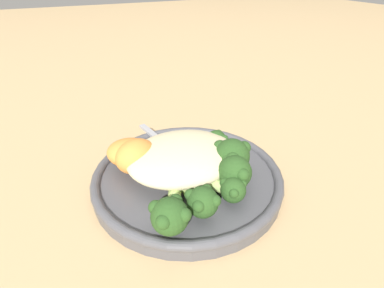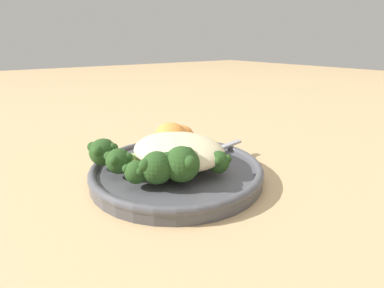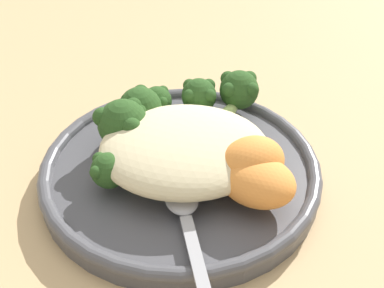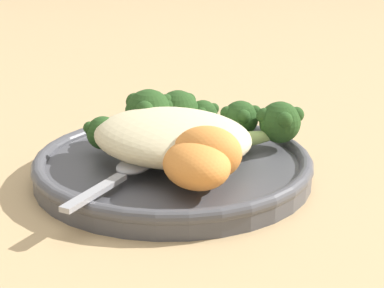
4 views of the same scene
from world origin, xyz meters
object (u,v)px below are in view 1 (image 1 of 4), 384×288
(plate, at_px, (187,177))
(sweet_potato_chunk_0, at_px, (131,153))
(broccoli_stalk_2, at_px, (217,183))
(broccoli_stalk_1, at_px, (198,196))
(broccoli_stalk_3, at_px, (223,171))
(broccoli_stalk_5, at_px, (206,147))
(quinoa_mound, at_px, (183,157))
(spoon, at_px, (167,145))
(broccoli_stalk_4, at_px, (224,157))
(sweet_potato_chunk_2, at_px, (136,156))
(sweet_potato_chunk_1, at_px, (161,160))
(broccoli_stalk_0, at_px, (172,207))

(plate, distance_m, sweet_potato_chunk_0, 0.08)
(broccoli_stalk_2, height_order, sweet_potato_chunk_0, sweet_potato_chunk_0)
(broccoli_stalk_1, xyz_separation_m, broccoli_stalk_3, (-0.04, -0.02, 0.00))
(broccoli_stalk_5, bearing_deg, plate, -168.02)
(sweet_potato_chunk_0, bearing_deg, broccoli_stalk_5, 166.87)
(quinoa_mound, xyz_separation_m, broccoli_stalk_2, (-0.02, 0.06, -0.01))
(broccoli_stalk_1, bearing_deg, spoon, -179.69)
(plate, bearing_deg, broccoli_stalk_4, 153.79)
(plate, bearing_deg, quinoa_mound, -56.60)
(sweet_potato_chunk_2, bearing_deg, broccoli_stalk_2, 132.08)
(quinoa_mound, distance_m, sweet_potato_chunk_0, 0.07)
(broccoli_stalk_4, relative_size, sweet_potato_chunk_0, 1.75)
(broccoli_stalk_1, distance_m, sweet_potato_chunk_1, 0.08)
(sweet_potato_chunk_1, bearing_deg, broccoli_stalk_5, -173.87)
(plate, height_order, sweet_potato_chunk_0, sweet_potato_chunk_0)
(plate, distance_m, sweet_potato_chunk_2, 0.07)
(broccoli_stalk_1, distance_m, spoon, 0.13)
(broccoli_stalk_3, height_order, broccoli_stalk_4, broccoli_stalk_4)
(broccoli_stalk_4, height_order, spoon, broccoli_stalk_4)
(spoon, bearing_deg, plate, 173.06)
(spoon, bearing_deg, broccoli_stalk_2, 178.43)
(plate, relative_size, sweet_potato_chunk_0, 3.89)
(broccoli_stalk_3, distance_m, sweet_potato_chunk_1, 0.08)
(broccoli_stalk_1, distance_m, sweet_potato_chunk_0, 0.11)
(broccoli_stalk_2, distance_m, sweet_potato_chunk_1, 0.08)
(quinoa_mound, distance_m, broccoli_stalk_3, 0.05)
(quinoa_mound, relative_size, broccoli_stalk_4, 1.30)
(broccoli_stalk_3, relative_size, broccoli_stalk_5, 0.96)
(sweet_potato_chunk_0, xyz_separation_m, spoon, (-0.06, -0.02, -0.01))
(broccoli_stalk_3, bearing_deg, sweet_potato_chunk_2, -166.64)
(broccoli_stalk_4, bearing_deg, broccoli_stalk_1, -113.97)
(broccoli_stalk_0, xyz_separation_m, sweet_potato_chunk_1, (-0.02, -0.08, -0.00))
(broccoli_stalk_4, xyz_separation_m, sweet_potato_chunk_1, (0.07, -0.03, -0.01))
(sweet_potato_chunk_0, bearing_deg, broccoli_stalk_4, 147.43)
(sweet_potato_chunk_0, bearing_deg, broccoli_stalk_1, 111.65)
(broccoli_stalk_5, relative_size, sweet_potato_chunk_1, 1.65)
(broccoli_stalk_3, bearing_deg, sweet_potato_chunk_1, -171.92)
(broccoli_stalk_0, bearing_deg, broccoli_stalk_3, 138.94)
(broccoli_stalk_2, relative_size, spoon, 0.96)
(broccoli_stalk_4, bearing_deg, broccoli_stalk_5, 122.43)
(broccoli_stalk_1, bearing_deg, broccoli_stalk_0, -73.60)
(broccoli_stalk_2, bearing_deg, sweet_potato_chunk_2, -159.50)
(broccoli_stalk_4, bearing_deg, quinoa_mound, 177.91)
(broccoli_stalk_1, bearing_deg, sweet_potato_chunk_2, -150.03)
(sweet_potato_chunk_0, height_order, sweet_potato_chunk_1, sweet_potato_chunk_0)
(broccoli_stalk_1, relative_size, broccoli_stalk_5, 1.01)
(quinoa_mound, distance_m, broccoli_stalk_5, 0.04)
(sweet_potato_chunk_0, bearing_deg, broccoli_stalk_3, 135.90)
(quinoa_mound, relative_size, broccoli_stalk_5, 1.26)
(broccoli_stalk_1, xyz_separation_m, broccoli_stalk_4, (-0.06, -0.04, 0.01))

